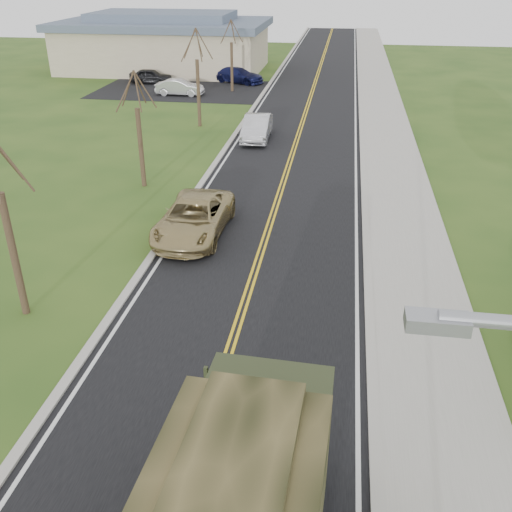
# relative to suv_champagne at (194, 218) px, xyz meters

# --- Properties ---
(road) EXTENTS (8.00, 120.00, 0.01)m
(road) POSITION_rel_suv_champagne_xyz_m (3.00, 23.32, -0.77)
(road) COLOR black
(road) RESTS_ON ground
(curb_right) EXTENTS (0.30, 120.00, 0.12)m
(curb_right) POSITION_rel_suv_champagne_xyz_m (7.15, 23.32, -0.71)
(curb_right) COLOR #9E998E
(curb_right) RESTS_ON ground
(sidewalk_right) EXTENTS (3.20, 120.00, 0.10)m
(sidewalk_right) POSITION_rel_suv_champagne_xyz_m (8.90, 23.32, -0.72)
(sidewalk_right) COLOR #9E998E
(sidewalk_right) RESTS_ON ground
(curb_left) EXTENTS (0.30, 120.00, 0.10)m
(curb_left) POSITION_rel_suv_champagne_xyz_m (-1.15, 23.32, -0.72)
(curb_left) COLOR #9E998E
(curb_left) RESTS_ON ground
(bare_tree_a) EXTENTS (1.93, 2.26, 6.08)m
(bare_tree_a) POSITION_rel_suv_champagne_xyz_m (-4.00, -6.68, 1.85)
(bare_tree_a) COLOR #38281C
(bare_tree_a) RESTS_ON ground
(bare_tree_b) EXTENTS (1.83, 2.14, 5.73)m
(bare_tree_b) POSITION_rel_suv_champagne_xyz_m (-4.00, 5.32, 1.70)
(bare_tree_b) COLOR #38281C
(bare_tree_b) RESTS_ON ground
(bare_tree_c) EXTENTS (2.04, 2.39, 6.42)m
(bare_tree_c) POSITION_rel_suv_champagne_xyz_m (-4.00, 17.32, 2.00)
(bare_tree_c) COLOR #38281C
(bare_tree_c) RESTS_ON ground
(bare_tree_d) EXTENTS (1.88, 2.20, 5.91)m
(bare_tree_d) POSITION_rel_suv_champagne_xyz_m (-4.00, 29.32, 1.78)
(bare_tree_d) COLOR #38281C
(bare_tree_d) RESTS_ON ground
(commercial_building) EXTENTS (25.50, 21.50, 5.65)m
(commercial_building) POSITION_rel_suv_champagne_xyz_m (-12.98, 39.29, 1.91)
(commercial_building) COLOR tan
(commercial_building) RESTS_ON ground
(suv_champagne) EXTENTS (2.66, 5.60, 1.54)m
(suv_champagne) POSITION_rel_suv_champagne_xyz_m (0.00, 0.00, 0.00)
(suv_champagne) COLOR tan
(suv_champagne) RESTS_ON ground
(sedan_silver) EXTENTS (1.78, 4.68, 1.52)m
(sedan_silver) POSITION_rel_suv_champagne_xyz_m (0.43, 14.61, -0.01)
(sedan_silver) COLOR silver
(sedan_silver) RESTS_ON ground
(lot_car_dark) EXTENTS (4.11, 2.08, 1.34)m
(lot_car_dark) POSITION_rel_suv_champagne_xyz_m (-12.18, 31.67, -0.10)
(lot_car_dark) COLOR black
(lot_car_dark) RESTS_ON ground
(lot_car_silver) EXTENTS (4.08, 1.46, 1.34)m
(lot_car_silver) POSITION_rel_suv_champagne_xyz_m (-8.10, 26.99, -0.10)
(lot_car_silver) COLOR silver
(lot_car_silver) RESTS_ON ground
(lot_car_navy) EXTENTS (5.33, 3.84, 1.43)m
(lot_car_navy) POSITION_rel_suv_champagne_xyz_m (-4.12, 33.32, -0.05)
(lot_car_navy) COLOR #11143E
(lot_car_navy) RESTS_ON ground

